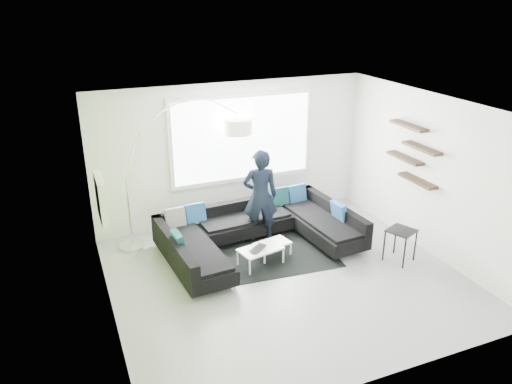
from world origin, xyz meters
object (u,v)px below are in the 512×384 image
sectional_sofa (260,234)px  side_table (400,245)px  arc_lamp (126,180)px  coffee_table (267,252)px  person (260,196)px  laptop (261,249)px

sectional_sofa → side_table: 2.43m
sectional_sofa → side_table: (2.08, -1.25, -0.03)m
sectional_sofa → arc_lamp: bearing=150.1°
sectional_sofa → coffee_table: size_ratio=3.71×
arc_lamp → side_table: size_ratio=4.46×
sectional_sofa → coffee_table: (-0.04, -0.37, -0.17)m
coffee_table → person: (0.20, 0.77, 0.73)m
coffee_table → arc_lamp: 2.75m
sectional_sofa → coffee_table: 0.40m
coffee_table → laptop: laptop is taller
sectional_sofa → laptop: 0.56m
laptop → side_table: bearing=-55.8°
coffee_table → side_table: (2.12, -0.89, 0.14)m
person → arc_lamp: bearing=-1.4°
arc_lamp → side_table: (4.20, -2.27, -1.01)m
sectional_sofa → side_table: bearing=-35.4°
sectional_sofa → laptop: bearing=-116.7°
laptop → sectional_sofa: bearing=29.6°
laptop → coffee_table: bearing=2.7°
coffee_table → person: 1.08m
sectional_sofa → laptop: sectional_sofa is taller
arc_lamp → laptop: bearing=-38.0°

